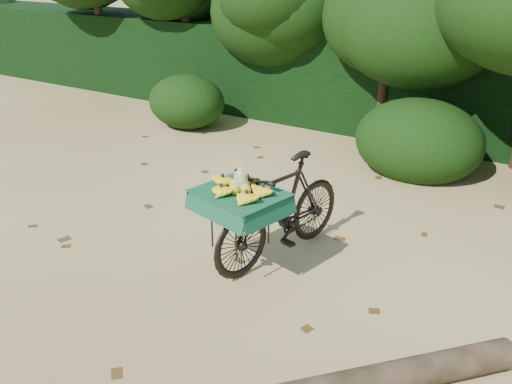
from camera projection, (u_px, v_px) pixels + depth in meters
The scene contains 6 objects.
ground at pixel (157, 270), 5.85m from camera, with size 80.00×80.00×0.00m, color tan.
vendor_bicycle at pixel (279, 209), 5.85m from camera, with size 1.11×2.03×1.18m.
hedge_backdrop at pixel (374, 80), 10.37m from camera, with size 26.00×1.80×1.80m, color black.
tree_row at pixel (328, 22), 9.61m from camera, with size 14.50×2.00×4.00m, color black, non-canonical shape.
bush_clumps at pixel (356, 134), 8.76m from camera, with size 8.80×1.70×0.90m, color black, non-canonical shape.
leaf_litter at pixel (194, 244), 6.35m from camera, with size 7.00×7.30×0.01m, color #493113, non-canonical shape.
Camera 1 is at (3.56, -3.67, 3.14)m, focal length 38.00 mm.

